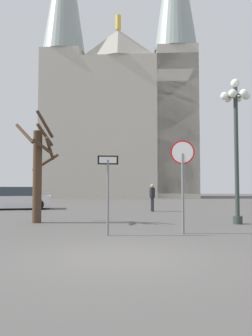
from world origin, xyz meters
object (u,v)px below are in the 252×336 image
at_px(stop_sign, 183,168).
at_px(one_way_arrow_sign, 108,185).
at_px(street_lamp, 236,125).
at_px(bare_tree, 38,170).
at_px(parked_car_near_white, 15,199).
at_px(cathedral, 120,101).
at_px(pedestrian_walking, 152,195).

xyz_separation_m(stop_sign, one_way_arrow_sign, (-2.26, -0.49, -0.50)).
bearing_deg(stop_sign, street_lamp, 48.11).
distance_m(bare_tree, parked_car_near_white, 8.75).
xyz_separation_m(one_way_arrow_sign, bare_tree, (-3.09, 3.32, 0.61)).
distance_m(stop_sign, street_lamp, 4.07).
bearing_deg(cathedral, bare_tree, -92.93).
bearing_deg(bare_tree, street_lamp, -0.89).
relative_size(cathedral, bare_tree, 8.71).
bearing_deg(one_way_arrow_sign, cathedral, 92.53).
bearing_deg(bare_tree, cathedral, 87.07).
bearing_deg(street_lamp, bare_tree, 179.11).
distance_m(cathedral, street_lamp, 32.87).
xyz_separation_m(stop_sign, street_lamp, (2.43, 2.71, 1.83)).
bearing_deg(street_lamp, stop_sign, -131.89).
height_order(street_lamp, parked_car_near_white, street_lamp).
height_order(cathedral, stop_sign, cathedral).
bearing_deg(cathedral, street_lamp, -78.69).
height_order(cathedral, parked_car_near_white, cathedral).
bearing_deg(stop_sign, pedestrian_walking, 93.58).
xyz_separation_m(cathedral, pedestrian_walking, (3.20, -24.68, -11.85)).
bearing_deg(stop_sign, cathedral, 96.38).
xyz_separation_m(cathedral, stop_sign, (3.77, -33.72, -10.80)).
bearing_deg(street_lamp, cathedral, 101.31).
height_order(cathedral, street_lamp, cathedral).
height_order(street_lamp, pedestrian_walking, street_lamp).
relative_size(stop_sign, bare_tree, 0.65).
bearing_deg(parked_car_near_white, stop_sign, -49.16).
height_order(stop_sign, one_way_arrow_sign, stop_sign).
distance_m(cathedral, pedestrian_walking, 27.56).
xyz_separation_m(bare_tree, parked_car_near_white, (-3.80, 7.75, -1.43)).
relative_size(one_way_arrow_sign, parked_car_near_white, 0.49).
height_order(stop_sign, pedestrian_walking, stop_sign).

